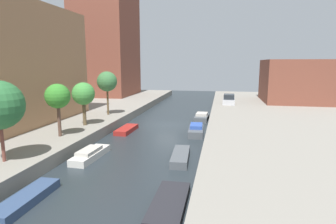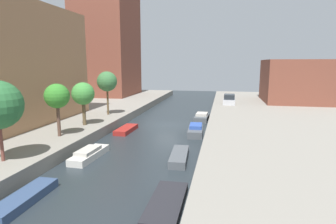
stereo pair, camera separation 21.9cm
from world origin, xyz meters
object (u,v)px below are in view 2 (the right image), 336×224
apartment_tower_far (107,33)px  moored_boat_right_2 (196,130)px  street_tree_1 (57,97)px  street_tree_2 (83,94)px  moored_boat_left_0 (24,199)px  moored_boat_right_0 (166,204)px  low_block_right (296,81)px  moored_boat_right_1 (179,156)px  street_tree_3 (107,82)px  parked_car (229,100)px  moored_boat_right_3 (202,117)px  moored_boat_left_1 (89,154)px  moored_boat_left_2 (126,130)px

apartment_tower_far → moored_boat_right_2: bearing=-51.3°
street_tree_1 → street_tree_2: 4.49m
moored_boat_left_0 → moored_boat_right_0: same height
low_block_right → moored_boat_left_0: low_block_right is taller
low_block_right → moored_boat_right_1: size_ratio=2.58×
street_tree_3 → parked_car: street_tree_3 is taller
low_block_right → street_tree_2: bearing=-137.8°
moored_boat_right_3 → low_block_right: bearing=43.5°
moored_boat_right_0 → moored_boat_right_2: size_ratio=1.16×
street_tree_3 → moored_boat_left_1: size_ratio=1.22×
street_tree_2 → moored_boat_right_3: street_tree_2 is taller
street_tree_2 → moored_boat_left_0: bearing=-74.8°
moored_boat_right_2 → parked_car: bearing=77.5°
street_tree_1 → moored_boat_left_2: 8.52m
moored_boat_left_2 → moored_boat_right_1: 10.33m
street_tree_3 → moored_boat_left_0: 20.70m
moored_boat_right_1 → moored_boat_right_2: (0.45, 7.87, 0.16)m
moored_boat_left_2 → apartment_tower_far: bearing=116.6°
parked_car → moored_boat_left_0: parked_car is taller
moored_boat_left_0 → moored_boat_right_0: 7.46m
moored_boat_left_1 → moored_boat_right_2: moored_boat_right_2 is taller
moored_boat_left_0 → parked_car: bearing=71.2°
moored_boat_right_3 → moored_boat_left_2: bearing=-134.3°
low_block_right → street_tree_2: 34.11m
apartment_tower_far → moored_boat_left_1: apartment_tower_far is taller
moored_boat_right_0 → moored_boat_right_3: (0.01, 22.51, 0.15)m
moored_boat_left_0 → moored_boat_left_2: (-0.01, 15.74, -0.01)m
parked_car → moored_boat_right_1: (-4.05, -24.16, -1.33)m
parked_car → moored_boat_left_0: bearing=-108.8°
moored_boat_left_0 → moored_boat_right_2: moored_boat_right_2 is taller
low_block_right → street_tree_1: size_ratio=2.41×
street_tree_1 → moored_boat_right_2: bearing=30.7°
apartment_tower_far → moored_boat_right_1: bearing=-59.3°
street_tree_2 → moored_boat_right_3: (11.16, 9.55, -3.76)m
low_block_right → moored_boat_right_0: 38.78m
street_tree_1 → street_tree_3: bearing=90.0°
moored_boat_right_2 → moored_boat_left_0: bearing=-114.8°
apartment_tower_far → moored_boat_right_1: (19.40, -32.63, -12.62)m
street_tree_3 → moored_boat_right_2: 12.62m
moored_boat_left_0 → moored_boat_left_1: moored_boat_left_1 is taller
moored_boat_left_0 → moored_boat_right_1: moored_boat_right_1 is taller
apartment_tower_far → street_tree_3: 24.00m
parked_car → moored_boat_right_2: size_ratio=1.10×
street_tree_2 → apartment_tower_far: bearing=108.0°
street_tree_3 → moored_boat_right_0: (11.15, -18.94, -4.77)m
moored_boat_left_0 → moored_boat_right_2: size_ratio=1.15×
moored_boat_right_1 → apartment_tower_far: bearing=120.7°
street_tree_3 → moored_boat_right_0: 22.49m
street_tree_3 → moored_boat_right_2: bearing=-19.2°
low_block_right → moored_boat_left_1: low_block_right is taller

